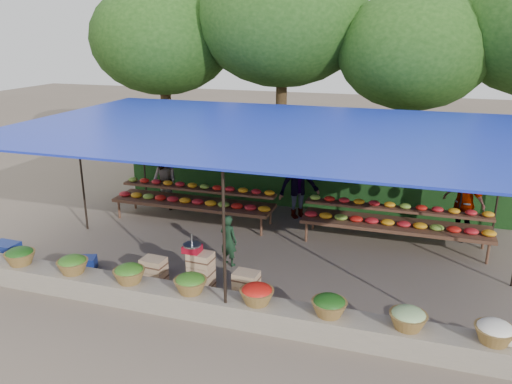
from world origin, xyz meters
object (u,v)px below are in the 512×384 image
(weighing_scale, at_px, (192,248))
(crate_counter, at_px, (200,275))
(vendor_seated, at_px, (229,240))
(blue_crate_front, at_px, (85,263))
(blue_crate_back, at_px, (6,250))

(weighing_scale, bearing_deg, crate_counter, -0.00)
(vendor_seated, bearing_deg, blue_crate_front, 39.06)
(weighing_scale, xyz_separation_m, blue_crate_front, (-2.48, 0.07, -0.72))
(blue_crate_front, bearing_deg, crate_counter, -22.78)
(weighing_scale, bearing_deg, blue_crate_back, 179.45)
(crate_counter, xyz_separation_m, vendor_seated, (0.14, 1.18, 0.24))
(vendor_seated, relative_size, blue_crate_back, 1.99)
(vendor_seated, distance_m, blue_crate_front, 3.00)
(crate_counter, relative_size, weighing_scale, 6.57)
(weighing_scale, height_order, vendor_seated, weighing_scale)
(vendor_seated, bearing_deg, weighing_scale, 93.96)
(weighing_scale, xyz_separation_m, vendor_seated, (0.27, 1.18, -0.31))
(vendor_seated, bearing_deg, blue_crate_back, 30.50)
(vendor_seated, distance_m, blue_crate_back, 4.90)
(weighing_scale, bearing_deg, blue_crate_front, 178.47)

